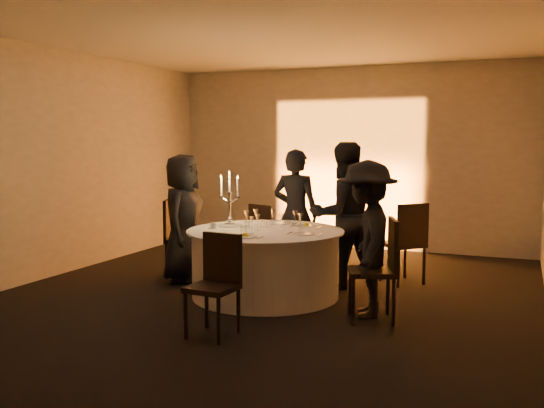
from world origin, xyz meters
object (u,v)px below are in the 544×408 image
at_px(banquet_table, 265,263).
at_px(chair_right, 380,263).
at_px(guest_back_left, 296,213).
at_px(candelabra, 229,206).
at_px(guest_left, 183,218).
at_px(guest_back_right, 343,215).
at_px(chair_front, 217,278).
at_px(guest_right, 367,239).
at_px(chair_back_right, 407,238).
at_px(chair_back_left, 265,234).
at_px(coffee_cup, 213,226).
at_px(chair_left, 177,233).

distance_m(banquet_table, chair_right, 1.51).
xyz_separation_m(guest_back_left, candelabra, (-0.53, -0.87, 0.16)).
bearing_deg(banquet_table, guest_left, 167.14).
bearing_deg(guest_back_right, chair_front, 33.02).
bearing_deg(candelabra, guest_right, -16.33).
relative_size(guest_left, guest_right, 1.01).
distance_m(chair_back_right, candelabra, 2.24).
relative_size(chair_right, guest_right, 0.64).
bearing_deg(chair_back_left, guest_back_left, -179.03).
bearing_deg(guest_back_left, coffee_cup, 64.13).
height_order(guest_left, guest_right, guest_left).
relative_size(chair_front, guest_right, 0.58).
bearing_deg(chair_right, chair_left, -127.43).
height_order(guest_left, candelabra, guest_left).
xyz_separation_m(chair_back_left, chair_front, (0.64, -2.67, 0.00)).
distance_m(banquet_table, chair_front, 1.44).
xyz_separation_m(chair_back_right, guest_left, (-2.66, -0.91, 0.23)).
bearing_deg(guest_back_right, chair_back_left, -63.11).
distance_m(chair_right, guest_back_right, 1.45).
bearing_deg(chair_back_right, chair_back_left, -47.95).
relative_size(banquet_table, chair_left, 1.76).
height_order(chair_back_left, candelabra, candelabra).
distance_m(chair_right, guest_back_left, 2.10).
height_order(chair_back_right, guest_back_right, guest_back_right).
bearing_deg(coffee_cup, guest_left, 148.19).
relative_size(banquet_table, chair_back_right, 1.76).
relative_size(guest_right, coffee_cup, 14.51).
distance_m(guest_back_right, guest_right, 1.25).
relative_size(chair_right, guest_back_left, 0.61).
bearing_deg(chair_front, coffee_cup, 123.28).
distance_m(chair_left, chair_front, 2.52).
distance_m(chair_back_right, chair_right, 1.64).
height_order(guest_left, coffee_cup, guest_left).
xyz_separation_m(chair_back_right, coffee_cup, (-2.01, -1.31, 0.22)).
relative_size(banquet_table, guest_left, 1.11).
bearing_deg(chair_front, chair_left, 133.80).
bearing_deg(candelabra, chair_back_left, 88.75).
distance_m(chair_left, guest_back_left, 1.59).
xyz_separation_m(chair_right, guest_left, (-2.69, 0.73, 0.23)).
bearing_deg(chair_left, guest_right, -128.20).
xyz_separation_m(banquet_table, guest_left, (-1.26, 0.29, 0.42)).
bearing_deg(guest_right, guest_back_right, -168.24).
height_order(chair_front, guest_right, guest_right).
relative_size(chair_front, guest_back_right, 0.53).
bearing_deg(chair_front, chair_back_right, 68.27).
bearing_deg(chair_back_left, coffee_cup, 107.22).
bearing_deg(chair_front, chair_right, 41.21).
bearing_deg(guest_back_left, guest_left, 32.77).
xyz_separation_m(chair_back_left, guest_right, (1.79, -1.58, 0.28)).
relative_size(banquet_table, guest_back_right, 1.02).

